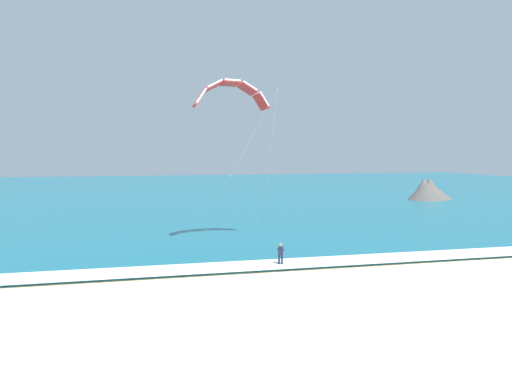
# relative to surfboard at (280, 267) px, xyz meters

# --- Properties ---
(ground_plane) EXTENTS (200.00, 200.00, 0.00)m
(ground_plane) POSITION_rel_surfboard_xyz_m (-1.60, -11.00, -0.03)
(ground_plane) COLOR beige
(sea) EXTENTS (200.00, 120.00, 0.20)m
(sea) POSITION_rel_surfboard_xyz_m (-1.60, 59.18, 0.07)
(sea) COLOR #146075
(sea) RESTS_ON ground
(surf_foam) EXTENTS (200.00, 2.65, 0.04)m
(surf_foam) POSITION_rel_surfboard_xyz_m (-1.60, 0.18, 0.19)
(surf_foam) COLOR white
(surf_foam) RESTS_ON sea
(surfboard) EXTENTS (0.87, 1.47, 0.09)m
(surfboard) POSITION_rel_surfboard_xyz_m (0.00, 0.00, 0.00)
(surfboard) COLOR white
(surfboard) RESTS_ON ground
(kitesurfer) EXTENTS (0.63, 0.63, 1.69)m
(kitesurfer) POSITION_rel_surfboard_xyz_m (0.01, 0.02, 0.91)
(kitesurfer) COLOR #191E38
(kitesurfer) RESTS_ON ground
(kite_primary) EXTENTS (6.67, 9.35, 12.62)m
(kite_primary) POSITION_rel_surfboard_xyz_m (-1.96, 8.43, 12.81)
(kite_primary) COLOR red
(headland_right) EXTENTS (8.39, 7.76, 3.70)m
(headland_right) POSITION_rel_surfboard_xyz_m (34.73, 35.80, 1.59)
(headland_right) COLOR #56514C
(headland_right) RESTS_ON ground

